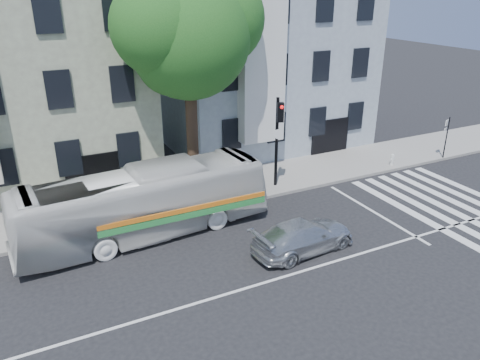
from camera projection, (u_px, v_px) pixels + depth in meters
ground at (282, 278)px, 16.68m from camera, size 120.00×120.00×0.00m
sidewalk_far at (198, 193)px, 23.25m from camera, size 80.00×4.00×0.15m
building_left at (17, 72)px, 24.04m from camera, size 12.00×10.00×11.00m
building_right at (257, 55)px, 29.80m from camera, size 12.00×10.00×11.00m
street_tree at (187, 29)px, 20.88m from camera, size 7.30×5.90×11.10m
bus at (144, 203)px, 19.00m from camera, size 3.17×10.57×2.90m
sedan at (304, 236)px, 18.18m from camera, size 2.12×4.45×1.25m
hedge at (171, 205)px, 21.00m from camera, size 8.34×3.43×0.70m
traffic_signal at (278, 131)px, 22.82m from camera, size 0.47×0.55×4.69m
fire_hydrant at (392, 159)px, 26.55m from camera, size 0.37×0.23×0.65m
far_sign_pole at (447, 132)px, 27.21m from camera, size 0.44×0.21×2.46m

